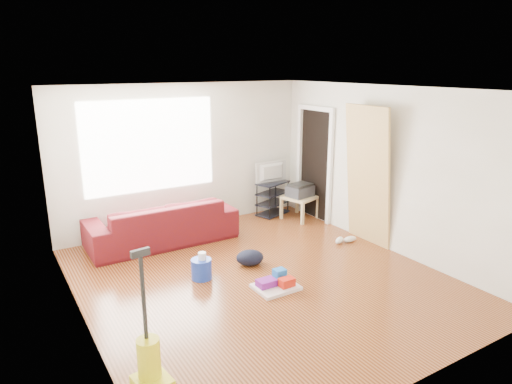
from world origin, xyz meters
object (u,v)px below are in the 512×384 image
tv_stand (273,198)px  cleaning_tray (276,284)px  side_table (300,200)px  backpack (250,265)px  vacuum (151,370)px  sofa (163,242)px  bucket (202,278)px

tv_stand → cleaning_tray: (-1.62, -2.54, -0.27)m
side_table → backpack: size_ratio=1.68×
cleaning_tray → backpack: (0.07, 0.79, -0.06)m
tv_stand → backpack: bearing=-150.6°
tv_stand → vacuum: bearing=-154.4°
sofa → side_table: bearing=175.7°
backpack → vacuum: 2.82m
sofa → backpack: bearing=117.2°
cleaning_tray → sofa: bearing=106.9°
tv_stand → bucket: 2.96m
tv_stand → side_table: 0.56m
tv_stand → side_table: size_ratio=1.09×
vacuum → cleaning_tray: bearing=20.1°
side_table → bucket: side_table is taller
cleaning_tray → backpack: bearing=84.7°
sofa → backpack: (0.76, -1.49, 0.00)m
side_table → cleaning_tray: size_ratio=1.22×
tv_stand → sofa: bearing=167.5°
vacuum → side_table: bearing=30.7°
bucket → tv_stand: bearing=37.6°
cleaning_tray → vacuum: bearing=-152.0°
tv_stand → bucket: (-2.33, -1.79, -0.33)m
sofa → side_table: side_table is taller
bucket → vacuum: size_ratio=0.21×
sofa → vacuum: bearing=68.2°
bucket → backpack: (0.78, 0.04, 0.00)m
sofa → tv_stand: 2.35m
tv_stand → backpack: (-1.55, -1.76, -0.33)m
bucket → vacuum: bearing=-125.8°
cleaning_tray → vacuum: size_ratio=0.41×
bucket → cleaning_tray: size_ratio=0.50×
vacuum → bucket: bearing=46.3°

